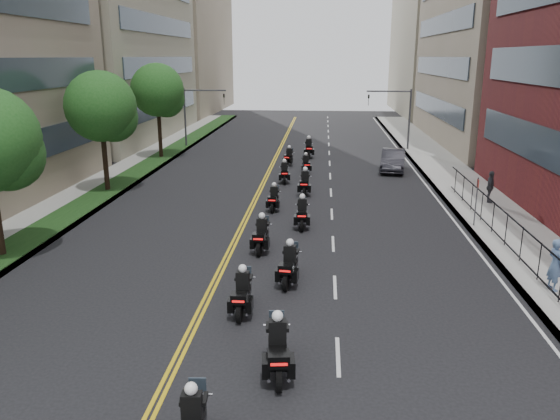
% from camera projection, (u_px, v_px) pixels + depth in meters
% --- Properties ---
extents(sidewalk_right, '(4.00, 90.00, 0.15)m').
position_uv_depth(sidewalk_right, '(470.00, 194.00, 34.46)').
color(sidewalk_right, gray).
rests_on(sidewalk_right, ground).
extents(sidewalk_left, '(4.00, 90.00, 0.15)m').
position_uv_depth(sidewalk_left, '(102.00, 187.00, 36.30)').
color(sidewalk_left, gray).
rests_on(sidewalk_left, ground).
extents(grass_strip, '(2.00, 90.00, 0.04)m').
position_uv_depth(grass_strip, '(114.00, 186.00, 36.21)').
color(grass_strip, black).
rests_on(grass_strip, sidewalk_left).
extents(building_right_far, '(15.00, 28.00, 26.00)m').
position_uv_depth(building_right_far, '(453.00, 25.00, 81.07)').
color(building_right_far, '#A09881').
rests_on(building_right_far, ground).
extents(building_left_far, '(16.00, 28.00, 26.00)m').
position_uv_depth(building_left_far, '(166.00, 26.00, 84.39)').
color(building_left_far, gray).
rests_on(building_left_far, ground).
extents(iron_fence, '(0.05, 28.00, 1.50)m').
position_uv_depth(iron_fence, '(530.00, 252.00, 21.84)').
color(iron_fence, black).
rests_on(iron_fence, sidewalk_right).
extents(street_trees, '(4.40, 38.40, 7.98)m').
position_uv_depth(street_trees, '(63.00, 122.00, 28.71)').
color(street_trees, black).
rests_on(street_trees, ground).
extents(traffic_signal_right, '(4.09, 0.20, 5.60)m').
position_uv_depth(traffic_signal_right, '(399.00, 110.00, 49.98)').
color(traffic_signal_right, '#3F3F44').
rests_on(traffic_signal_right, ground).
extents(traffic_signal_left, '(4.09, 0.20, 5.60)m').
position_uv_depth(traffic_signal_left, '(195.00, 109.00, 51.43)').
color(traffic_signal_left, '#3F3F44').
rests_on(traffic_signal_left, ground).
extents(motorcycle_1, '(0.73, 2.50, 1.84)m').
position_uv_depth(motorcycle_1, '(278.00, 350.00, 14.90)').
color(motorcycle_1, black).
rests_on(motorcycle_1, ground).
extents(motorcycle_2, '(0.53, 2.31, 1.71)m').
position_uv_depth(motorcycle_2, '(242.00, 294.00, 18.53)').
color(motorcycle_2, black).
rests_on(motorcycle_2, ground).
extents(motorcycle_3, '(0.67, 2.38, 1.76)m').
position_uv_depth(motorcycle_3, '(289.00, 266.00, 20.96)').
color(motorcycle_3, black).
rests_on(motorcycle_3, ground).
extents(motorcycle_4, '(0.56, 2.37, 1.75)m').
position_uv_depth(motorcycle_4, '(262.00, 236.00, 24.47)').
color(motorcycle_4, black).
rests_on(motorcycle_4, ground).
extents(motorcycle_5, '(0.55, 2.36, 1.74)m').
position_uv_depth(motorcycle_5, '(302.00, 214.00, 27.86)').
color(motorcycle_5, black).
rests_on(motorcycle_5, ground).
extents(motorcycle_6, '(0.51, 2.15, 1.59)m').
position_uv_depth(motorcycle_6, '(274.00, 199.00, 31.01)').
color(motorcycle_6, black).
rests_on(motorcycle_6, ground).
extents(motorcycle_7, '(0.56, 2.40, 1.77)m').
position_uv_depth(motorcycle_7, '(305.00, 184.00, 34.44)').
color(motorcycle_7, black).
rests_on(motorcycle_7, ground).
extents(motorcycle_8, '(0.60, 2.23, 1.65)m').
position_uv_depth(motorcycle_8, '(284.00, 173.00, 37.79)').
color(motorcycle_8, black).
rests_on(motorcycle_8, ground).
extents(motorcycle_9, '(0.64, 2.10, 1.55)m').
position_uv_depth(motorcycle_9, '(306.00, 165.00, 40.88)').
color(motorcycle_9, black).
rests_on(motorcycle_9, ground).
extents(motorcycle_10, '(0.66, 2.17, 1.60)m').
position_uv_depth(motorcycle_10, '(289.00, 158.00, 43.74)').
color(motorcycle_10, black).
rests_on(motorcycle_10, ground).
extents(motorcycle_11, '(0.65, 2.55, 1.88)m').
position_uv_depth(motorcycle_11, '(309.00, 149.00, 47.18)').
color(motorcycle_11, black).
rests_on(motorcycle_11, ground).
extents(parked_sedan, '(2.45, 5.14, 1.63)m').
position_uv_depth(parked_sedan, '(393.00, 160.00, 41.68)').
color(parked_sedan, black).
rests_on(parked_sedan, ground).
extents(pedestrian_a, '(0.64, 0.81, 1.96)m').
position_uv_depth(pedestrian_a, '(555.00, 265.00, 19.93)').
color(pedestrian_a, '#55719C').
rests_on(pedestrian_a, sidewalk_right).
extents(pedestrian_c, '(0.78, 1.19, 1.88)m').
position_uv_depth(pedestrian_c, '(490.00, 187.00, 31.98)').
color(pedestrian_c, '#3B3D43').
rests_on(pedestrian_c, sidewalk_right).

